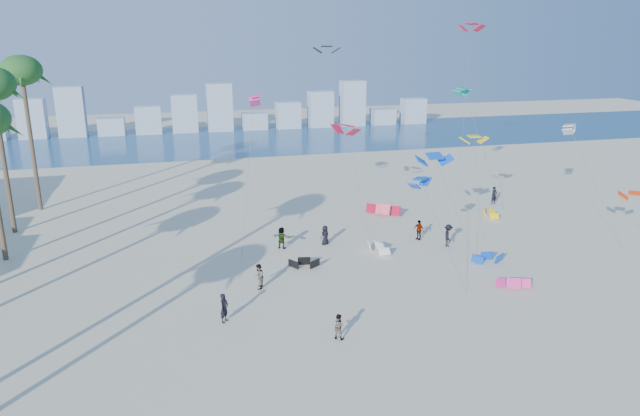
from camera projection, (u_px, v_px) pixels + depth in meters
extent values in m
plane|color=beige|center=(341.00, 385.00, 29.86)|extent=(220.00, 220.00, 0.00)
plane|color=navy|center=(218.00, 141.00, 96.66)|extent=(220.00, 220.00, 0.00)
imported|color=black|center=(224.00, 308.00, 36.11)|extent=(0.76, 0.82, 1.87)
imported|color=gray|center=(338.00, 326.00, 34.17)|extent=(0.96, 0.92, 1.55)
imported|color=black|center=(325.00, 235.00, 49.32)|extent=(0.96, 0.85, 1.66)
imported|color=gray|center=(419.00, 230.00, 50.50)|extent=(0.85, 1.11, 1.75)
imported|color=black|center=(448.00, 236.00, 48.86)|extent=(1.06, 1.39, 1.90)
imported|color=gray|center=(282.00, 238.00, 48.43)|extent=(1.70, 1.40, 1.82)
imported|color=black|center=(494.00, 195.00, 60.89)|extent=(0.75, 0.57, 1.85)
imported|color=gray|center=(259.00, 277.00, 40.79)|extent=(0.91, 1.04, 1.81)
cylinder|color=#595959|center=(443.00, 236.00, 40.33)|extent=(2.53, 3.13, 7.51)
cylinder|color=#595959|center=(357.00, 179.00, 52.48)|extent=(1.08, 3.91, 9.12)
cylinder|color=#595959|center=(478.00, 187.00, 50.86)|extent=(0.19, 2.42, 8.54)
cylinder|color=#595959|center=(248.00, 178.00, 46.46)|extent=(1.99, 4.32, 12.27)
cylinder|color=#595959|center=(483.00, 149.00, 59.28)|extent=(2.77, 5.08, 11.64)
cylinder|color=#595959|center=(338.00, 124.00, 62.22)|extent=(1.59, 3.76, 15.70)
cylinder|color=#595959|center=(596.00, 185.00, 49.87)|extent=(2.18, 5.92, 9.40)
cylinder|color=#595959|center=(456.00, 211.00, 44.92)|extent=(2.67, 2.92, 8.12)
cylinder|color=#595959|center=(465.00, 108.00, 65.95)|extent=(2.71, 4.54, 18.01)
cylinder|color=brown|center=(4.00, 161.00, 50.71)|extent=(0.40, 0.40, 13.02)
cylinder|color=brown|center=(31.00, 142.00, 57.32)|extent=(0.40, 0.40, 13.68)
ellipsoid|color=#1D5420|center=(21.00, 70.00, 55.35)|extent=(3.80, 3.80, 2.85)
cube|color=#9EADBF|center=(32.00, 118.00, 97.96)|extent=(4.40, 3.00, 6.60)
cube|color=#9EADBF|center=(71.00, 112.00, 99.18)|extent=(4.40, 3.00, 8.40)
cube|color=#9EADBF|center=(112.00, 126.00, 101.43)|extent=(4.40, 3.00, 3.00)
cube|color=#9EADBF|center=(148.00, 120.00, 102.64)|extent=(4.40, 3.00, 4.80)
cube|color=#9EADBF|center=(184.00, 113.00, 103.85)|extent=(4.40, 3.00, 6.60)
cube|color=#9EADBF|center=(220.00, 107.00, 105.07)|extent=(4.40, 3.00, 8.40)
cube|color=#9EADBF|center=(255.00, 121.00, 107.32)|extent=(4.40, 3.00, 3.00)
cube|color=#9EADBF|center=(288.00, 115.00, 108.53)|extent=(4.40, 3.00, 4.80)
cube|color=#9EADBF|center=(321.00, 109.00, 109.74)|extent=(4.40, 3.00, 6.60)
cube|color=#9EADBF|center=(352.00, 103.00, 110.96)|extent=(4.40, 3.00, 8.40)
cube|color=#9EADBF|center=(383.00, 116.00, 113.21)|extent=(4.40, 3.00, 3.00)
cube|color=#9EADBF|center=(413.00, 111.00, 114.42)|extent=(4.40, 3.00, 4.80)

